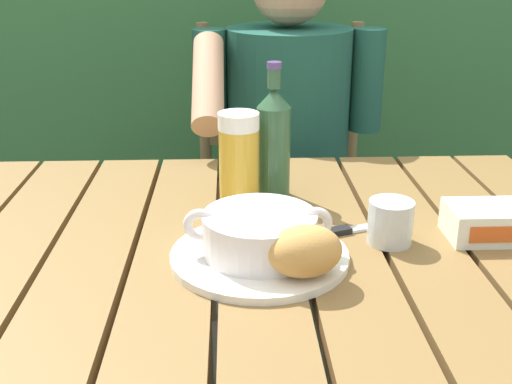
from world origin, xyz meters
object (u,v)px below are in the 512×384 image
(butter_tub, at_px, (486,222))
(chair_near_diner, at_px, (281,200))
(soup_bowl, at_px, (258,232))
(beer_bottle, at_px, (274,141))
(serving_plate, at_px, (258,256))
(table_knife, at_px, (348,230))
(person_eating, at_px, (287,147))
(bread_roll, at_px, (305,251))
(beer_glass, at_px, (239,160))
(water_glass_small, at_px, (390,222))

(butter_tub, bearing_deg, chair_near_diner, 106.75)
(soup_bowl, distance_m, beer_bottle, 0.27)
(chair_near_diner, distance_m, soup_bowl, 0.98)
(serving_plate, relative_size, table_knife, 1.90)
(butter_tub, bearing_deg, person_eating, 111.51)
(person_eating, height_order, serving_plate, person_eating)
(beer_bottle, bearing_deg, soup_bowl, -98.70)
(chair_near_diner, height_order, person_eating, person_eating)
(serving_plate, distance_m, table_knife, 0.18)
(soup_bowl, bearing_deg, bread_roll, -49.40)
(beer_glass, distance_m, table_knife, 0.23)
(beer_bottle, bearing_deg, serving_plate, -98.70)
(soup_bowl, relative_size, bread_roll, 1.84)
(person_eating, distance_m, bread_roll, 0.80)
(chair_near_diner, height_order, butter_tub, chair_near_diner)
(butter_tub, bearing_deg, table_knife, 172.53)
(soup_bowl, xyz_separation_m, water_glass_small, (0.21, 0.05, -0.01))
(beer_glass, bearing_deg, chair_near_diner, 79.10)
(beer_glass, height_order, beer_bottle, beer_bottle)
(water_glass_small, height_order, table_knife, water_glass_small)
(water_glass_small, relative_size, butter_tub, 0.58)
(beer_bottle, xyz_separation_m, water_glass_small, (0.17, -0.21, -0.07))
(beer_bottle, bearing_deg, beer_glass, -143.60)
(person_eating, distance_m, butter_tub, 0.72)
(bread_roll, height_order, beer_bottle, beer_bottle)
(person_eating, xyz_separation_m, table_knife, (0.04, -0.63, 0.05))
(soup_bowl, distance_m, bread_roll, 0.09)
(bread_roll, distance_m, table_knife, 0.19)
(person_eating, relative_size, soup_bowl, 5.59)
(table_knife, bearing_deg, water_glass_small, -34.94)
(soup_bowl, distance_m, butter_tub, 0.38)
(bread_roll, bearing_deg, table_knife, 60.61)
(butter_tub, relative_size, table_knife, 0.87)
(beer_bottle, distance_m, water_glass_small, 0.28)
(person_eating, relative_size, table_knife, 8.72)
(beer_bottle, bearing_deg, table_knife, -56.29)
(bread_roll, relative_size, butter_tub, 0.97)
(bread_roll, height_order, table_knife, bread_roll)
(table_knife, bearing_deg, soup_bowl, -149.27)
(serving_plate, relative_size, beer_bottle, 1.07)
(bread_roll, height_order, butter_tub, bread_roll)
(water_glass_small, bearing_deg, beer_glass, 145.35)
(serving_plate, height_order, table_knife, serving_plate)
(soup_bowl, distance_m, beer_glass, 0.22)
(bread_roll, relative_size, beer_glass, 0.70)
(butter_tub, bearing_deg, beer_glass, 159.08)
(bread_roll, relative_size, water_glass_small, 1.69)
(chair_near_diner, bearing_deg, person_eating, -90.83)
(chair_near_diner, relative_size, soup_bowl, 4.56)
(chair_near_diner, bearing_deg, soup_bowl, -96.92)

